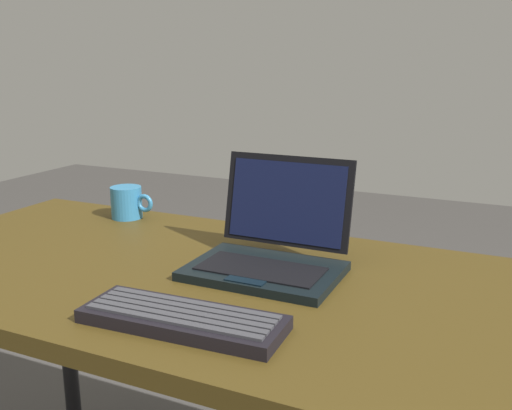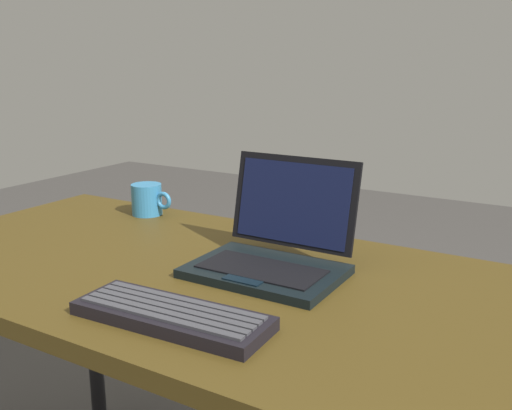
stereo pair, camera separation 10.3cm
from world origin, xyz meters
name	(u,v)px [view 2 (the right image)]	position (x,y,z in m)	size (l,w,h in m)	color
desk	(217,308)	(0.00, 0.00, 0.67)	(1.44, 0.68, 0.75)	#3F3010
laptop_front	(274,250)	(0.09, 0.07, 0.79)	(0.28, 0.24, 0.21)	black
external_keyboard	(172,315)	(0.06, -0.21, 0.76)	(0.33, 0.13, 0.03)	black
coffee_mug	(147,199)	(-0.40, 0.26, 0.79)	(0.12, 0.08, 0.08)	teal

